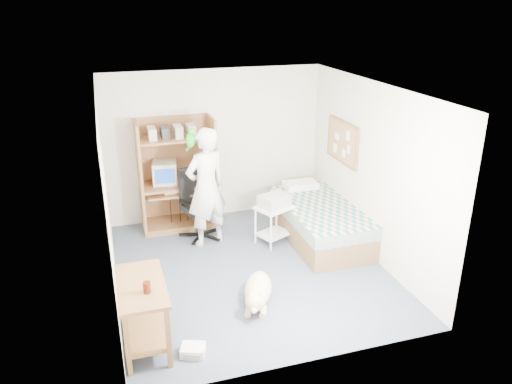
% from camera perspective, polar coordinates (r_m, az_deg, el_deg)
% --- Properties ---
extents(floor, '(4.00, 4.00, 0.00)m').
position_cam_1_polar(floor, '(7.05, -0.67, -8.78)').
color(floor, '#444B5C').
rests_on(floor, ground).
extents(wall_back, '(3.60, 0.02, 2.50)m').
position_cam_1_polar(wall_back, '(8.36, -4.67, 5.38)').
color(wall_back, silver).
rests_on(wall_back, floor).
extents(wall_right, '(0.02, 4.00, 2.50)m').
position_cam_1_polar(wall_right, '(7.21, 13.13, 2.25)').
color(wall_right, silver).
rests_on(wall_right, floor).
extents(wall_left, '(0.02, 4.00, 2.50)m').
position_cam_1_polar(wall_left, '(6.28, -16.67, -0.99)').
color(wall_left, silver).
rests_on(wall_left, floor).
extents(ceiling, '(3.60, 4.00, 0.02)m').
position_cam_1_polar(ceiling, '(6.19, -0.78, 11.67)').
color(ceiling, white).
rests_on(ceiling, wall_back).
extents(computer_hutch, '(1.20, 0.63, 1.80)m').
position_cam_1_polar(computer_hutch, '(8.12, -8.98, 1.52)').
color(computer_hutch, brown).
rests_on(computer_hutch, floor).
extents(bed, '(1.02, 2.02, 0.66)m').
position_cam_1_polar(bed, '(7.85, 7.15, -3.31)').
color(bed, brown).
rests_on(bed, floor).
extents(side_desk, '(0.50, 1.00, 0.75)m').
position_cam_1_polar(side_desk, '(5.56, -12.82, -12.49)').
color(side_desk, brown).
rests_on(side_desk, floor).
extents(corkboard, '(0.04, 0.94, 0.66)m').
position_cam_1_polar(corkboard, '(7.89, 9.84, 5.67)').
color(corkboard, olive).
rests_on(corkboard, wall_right).
extents(office_chair, '(0.63, 0.64, 1.10)m').
position_cam_1_polar(office_chair, '(7.87, -6.54, -2.36)').
color(office_chair, black).
rests_on(office_chair, floor).
extents(person, '(0.78, 0.65, 1.83)m').
position_cam_1_polar(person, '(7.41, -5.71, 0.48)').
color(person, white).
rests_on(person, floor).
extents(parrot, '(0.13, 0.23, 0.37)m').
position_cam_1_polar(parrot, '(7.16, -7.51, 6.03)').
color(parrot, '#148925').
rests_on(parrot, person).
extents(dog, '(0.58, 0.99, 0.39)m').
position_cam_1_polar(dog, '(6.25, 0.19, -11.24)').
color(dog, beige).
rests_on(dog, floor).
extents(printer_cart, '(0.63, 0.58, 0.61)m').
position_cam_1_polar(printer_cart, '(7.59, 2.05, -3.06)').
color(printer_cart, white).
rests_on(printer_cart, floor).
extents(printer, '(0.51, 0.47, 0.18)m').
position_cam_1_polar(printer, '(7.48, 2.08, -1.01)').
color(printer, '#A4A49F').
rests_on(printer, printer_cart).
extents(crt_monitor, '(0.43, 0.44, 0.35)m').
position_cam_1_polar(crt_monitor, '(8.07, -10.38, 2.23)').
color(crt_monitor, beige).
rests_on(crt_monitor, computer_hutch).
extents(keyboard, '(0.46, 0.18, 0.03)m').
position_cam_1_polar(keyboard, '(8.03, -8.92, 0.13)').
color(keyboard, beige).
rests_on(keyboard, computer_hutch).
extents(pencil_cup, '(0.08, 0.08, 0.12)m').
position_cam_1_polar(pencil_cup, '(8.10, -6.31, 1.59)').
color(pencil_cup, gold).
rests_on(pencil_cup, computer_hutch).
extents(drink_glass, '(0.08, 0.08, 0.12)m').
position_cam_1_polar(drink_glass, '(5.24, -12.37, -10.61)').
color(drink_glass, '#42170A').
rests_on(drink_glass, side_desk).
extents(floor_box_a, '(0.30, 0.27, 0.10)m').
position_cam_1_polar(floor_box_a, '(5.59, -7.22, -17.49)').
color(floor_box_a, white).
rests_on(floor_box_a, floor).
extents(floor_box_b, '(0.25, 0.27, 0.08)m').
position_cam_1_polar(floor_box_b, '(5.59, -7.16, -17.60)').
color(floor_box_b, '#AAA9A5').
rests_on(floor_box_b, floor).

